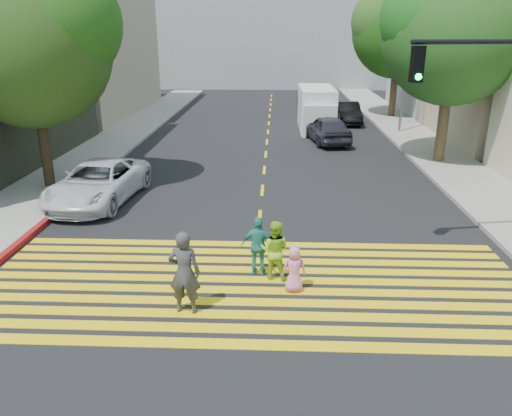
# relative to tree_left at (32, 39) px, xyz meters

# --- Properties ---
(ground) EXTENTS (120.00, 120.00, 0.00)m
(ground) POSITION_rel_tree_left_xyz_m (8.30, -8.91, -5.62)
(ground) COLOR black
(sidewalk_left) EXTENTS (3.00, 40.00, 0.15)m
(sidewalk_left) POSITION_rel_tree_left_xyz_m (-0.20, 13.09, -5.54)
(sidewalk_left) COLOR gray
(sidewalk_left) RESTS_ON ground
(sidewalk_right) EXTENTS (3.00, 60.00, 0.15)m
(sidewalk_right) POSITION_rel_tree_left_xyz_m (16.80, 6.09, -5.54)
(sidewalk_right) COLOR gray
(sidewalk_right) RESTS_ON ground
(curb_red) EXTENTS (0.20, 8.00, 0.16)m
(curb_red) POSITION_rel_tree_left_xyz_m (1.40, -2.91, -5.54)
(curb_red) COLOR maroon
(curb_red) RESTS_ON ground
(crosswalk) EXTENTS (13.40, 5.30, 0.01)m
(crosswalk) POSITION_rel_tree_left_xyz_m (8.30, -7.63, -5.61)
(crosswalk) COLOR yellow
(crosswalk) RESTS_ON ground
(lane_line) EXTENTS (0.12, 34.40, 0.01)m
(lane_line) POSITION_rel_tree_left_xyz_m (8.30, 13.59, -5.61)
(lane_line) COLOR yellow
(lane_line) RESTS_ON ground
(building_left_tan) EXTENTS (12.00, 16.00, 10.00)m
(building_left_tan) POSITION_rel_tree_left_xyz_m (-7.70, 19.09, -0.62)
(building_left_tan) COLOR tan
(building_left_tan) RESTS_ON ground
(building_right_grey) EXTENTS (10.00, 10.00, 10.00)m
(building_right_grey) POSITION_rel_tree_left_xyz_m (23.30, 21.09, -0.62)
(building_right_grey) COLOR gray
(building_right_grey) RESTS_ON ground
(backdrop_block) EXTENTS (30.00, 8.00, 12.00)m
(backdrop_block) POSITION_rel_tree_left_xyz_m (8.30, 39.09, 0.38)
(backdrop_block) COLOR gray
(backdrop_block) RESTS_ON ground
(tree_left) EXTENTS (7.04, 6.66, 8.33)m
(tree_left) POSITION_rel_tree_left_xyz_m (0.00, 0.00, 0.00)
(tree_left) COLOR #362717
(tree_left) RESTS_ON ground
(tree_right_near) EXTENTS (7.01, 6.43, 9.07)m
(tree_right_near) POSITION_rel_tree_left_xyz_m (16.56, 4.73, 0.52)
(tree_right_near) COLOR #3F2D18
(tree_right_near) RESTS_ON ground
(tree_right_far) EXTENTS (7.22, 6.73, 9.20)m
(tree_right_far) POSITION_rel_tree_left_xyz_m (17.15, 17.87, 0.59)
(tree_right_far) COLOR #4A2C22
(tree_right_far) RESTS_ON ground
(pedestrian_man) EXTENTS (0.73, 0.51, 1.92)m
(pedestrian_man) POSITION_rel_tree_left_xyz_m (6.87, -8.91, -4.66)
(pedestrian_man) COLOR #3B3B3B
(pedestrian_man) RESTS_ON ground
(pedestrian_woman) EXTENTS (0.86, 0.74, 1.54)m
(pedestrian_woman) POSITION_rel_tree_left_xyz_m (8.82, -7.23, -4.85)
(pedestrian_woman) COLOR #8DD025
(pedestrian_woman) RESTS_ON ground
(pedestrian_child) EXTENTS (0.61, 0.43, 1.16)m
(pedestrian_child) POSITION_rel_tree_left_xyz_m (9.29, -7.88, -5.04)
(pedestrian_child) COLOR pink
(pedestrian_child) RESTS_ON ground
(pedestrian_extra) EXTENTS (0.94, 0.49, 1.54)m
(pedestrian_extra) POSITION_rel_tree_left_xyz_m (8.42, -7.00, -4.85)
(pedestrian_extra) COLOR teal
(pedestrian_extra) RESTS_ON ground
(white_sedan) EXTENTS (2.90, 5.42, 1.45)m
(white_sedan) POSITION_rel_tree_left_xyz_m (2.41, -1.51, -4.89)
(white_sedan) COLOR silver
(white_sedan) RESTS_ON ground
(dark_car_near) EXTENTS (2.54, 4.71, 1.52)m
(dark_car_near) POSITION_rel_tree_left_xyz_m (11.66, 9.04, -4.86)
(dark_car_near) COLOR #23232D
(dark_car_near) RESTS_ON ground
(silver_car) EXTENTS (2.61, 5.15, 1.43)m
(silver_car) POSITION_rel_tree_left_xyz_m (11.71, 22.37, -4.90)
(silver_car) COLOR #979797
(silver_car) RESTS_ON ground
(dark_car_parked) EXTENTS (1.50, 4.24, 1.39)m
(dark_car_parked) POSITION_rel_tree_left_xyz_m (13.58, 15.29, -4.92)
(dark_car_parked) COLOR black
(dark_car_parked) RESTS_ON ground
(white_van) EXTENTS (2.10, 5.48, 2.58)m
(white_van) POSITION_rel_tree_left_xyz_m (11.31, 12.88, -4.40)
(white_van) COLOR white
(white_van) RESTS_ON ground
(street_lamp) EXTENTS (1.88, 0.25, 8.31)m
(street_lamp) POSITION_rel_tree_left_xyz_m (16.11, 11.88, -0.85)
(street_lamp) COLOR slate
(street_lamp) RESTS_ON ground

